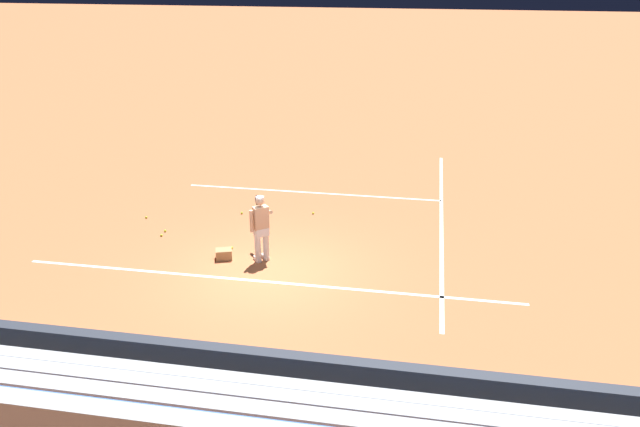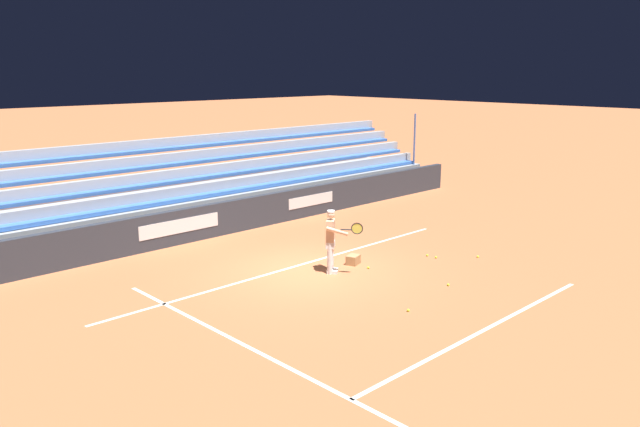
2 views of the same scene
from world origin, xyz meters
TOP-DOWN VIEW (x-y plane):
  - ground_plane at (0.00, 0.00)m, footprint 160.00×160.00m
  - court_baseline_white at (0.00, -0.50)m, footprint 12.00×0.10m
  - court_sideline_white at (4.11, 4.00)m, footprint 0.10×12.00m
  - court_service_line_white at (0.00, 5.50)m, footprint 8.22×0.10m
  - back_wall_sponsor_board at (-0.00, -4.72)m, footprint 25.22×0.25m
  - bleacher_stand at (0.00, -6.95)m, footprint 23.96×3.20m
  - tennis_player at (-0.34, 0.57)m, footprint 0.66×1.04m
  - ball_box_cardboard at (-1.31, 0.48)m, footprint 0.48×0.41m
  - tennis_ball_by_box at (-3.44, 1.77)m, footprint 0.07×0.07m
  - tennis_ball_far_right at (-3.42, 1.47)m, footprint 0.07×0.07m
  - tennis_ball_toward_net at (-1.29, 1.06)m, footprint 0.07×0.07m
  - tennis_ball_far_left at (-4.36, 2.58)m, footprint 0.07×0.07m
  - tennis_ball_midcourt at (-1.72, 3.39)m, footprint 0.07×0.07m
  - tennis_ball_on_baseline at (0.37, 3.75)m, footprint 0.07×0.07m

SIDE VIEW (x-z plane):
  - ground_plane at x=0.00m, z-range 0.00..0.00m
  - court_baseline_white at x=0.00m, z-range 0.00..0.01m
  - court_sideline_white at x=4.11m, z-range 0.00..0.01m
  - court_service_line_white at x=0.00m, z-range 0.00..0.01m
  - tennis_ball_by_box at x=-3.44m, z-range 0.00..0.07m
  - tennis_ball_far_right at x=-3.42m, z-range 0.00..0.07m
  - tennis_ball_toward_net at x=-1.29m, z-range 0.00..0.07m
  - tennis_ball_far_left at x=-4.36m, z-range 0.00..0.07m
  - tennis_ball_midcourt at x=-1.72m, z-range 0.00..0.07m
  - tennis_ball_on_baseline at x=0.37m, z-range 0.00..0.07m
  - ball_box_cardboard at x=-1.31m, z-range 0.00..0.26m
  - back_wall_sponsor_board at x=0.00m, z-range 0.00..1.10m
  - bleacher_stand at x=0.00m, z-range -0.94..2.46m
  - tennis_player at x=-0.34m, z-range 0.04..1.75m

